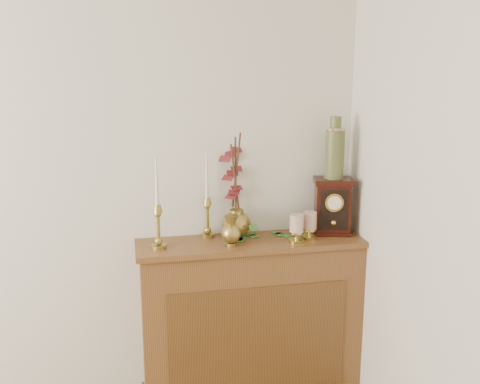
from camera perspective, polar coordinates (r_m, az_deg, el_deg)
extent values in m
cube|color=brown|center=(3.21, 1.17, -13.05)|extent=(1.20, 0.30, 0.90)
cube|color=brown|center=(3.10, 1.81, -15.02)|extent=(0.96, 0.01, 0.63)
cube|color=brown|center=(3.03, 1.21, -5.15)|extent=(1.24, 0.34, 0.03)
cylinder|color=#AB9244|center=(2.92, -8.24, -5.49)|extent=(0.08, 0.08, 0.02)
sphere|color=#AB9244|center=(2.91, -8.26, -4.94)|extent=(0.04, 0.04, 0.04)
cylinder|color=#AB9244|center=(2.89, -8.31, -3.65)|extent=(0.02, 0.02, 0.14)
sphere|color=#AB9244|center=(2.87, -8.36, -2.24)|extent=(0.04, 0.04, 0.04)
cone|color=#AB9244|center=(2.86, -8.38, -1.67)|extent=(0.05, 0.05, 0.04)
cone|color=silver|center=(2.83, -8.47, 1.03)|extent=(0.02, 0.02, 0.25)
cylinder|color=#AB9244|center=(3.08, -3.31, -4.42)|extent=(0.08, 0.08, 0.02)
sphere|color=#AB9244|center=(3.07, -3.32, -3.91)|extent=(0.04, 0.04, 0.04)
cylinder|color=#AB9244|center=(3.05, -3.34, -2.72)|extent=(0.02, 0.02, 0.13)
sphere|color=#AB9244|center=(3.03, -3.35, -1.43)|extent=(0.03, 0.03, 0.03)
cone|color=#AB9244|center=(3.02, -3.36, -0.91)|extent=(0.05, 0.05, 0.04)
cone|color=silver|center=(2.99, -3.40, 1.56)|extent=(0.02, 0.02, 0.24)
cylinder|color=#AB9244|center=(2.93, -0.90, -5.35)|extent=(0.05, 0.05, 0.02)
sphere|color=#AB9244|center=(2.91, -0.90, -4.22)|extent=(0.10, 0.10, 0.10)
cone|color=#AB9244|center=(2.89, -0.91, -2.91)|extent=(0.07, 0.07, 0.05)
cylinder|color=#AB9244|center=(3.08, -0.35, -4.46)|extent=(0.07, 0.07, 0.01)
ellipsoid|color=#AB9244|center=(3.06, -0.36, -3.26)|extent=(0.16, 0.16, 0.13)
cylinder|color=#AB9244|center=(3.04, -0.36, -2.05)|extent=(0.08, 0.08, 0.03)
cylinder|color=#472819|center=(3.00, -0.52, 1.50)|extent=(0.07, 0.08, 0.37)
cylinder|color=#472819|center=(3.00, -0.45, 1.83)|extent=(0.03, 0.08, 0.41)
cylinder|color=#472819|center=(3.00, -0.38, 2.15)|extent=(0.03, 0.15, 0.43)
cylinder|color=gold|center=(3.01, 5.73, -4.93)|extent=(0.08, 0.08, 0.01)
cylinder|color=gold|center=(3.00, 5.74, -4.47)|extent=(0.02, 0.02, 0.04)
cylinder|color=gold|center=(2.99, 5.75, -4.09)|extent=(0.08, 0.08, 0.01)
cylinder|color=beige|center=(2.98, 5.77, -3.16)|extent=(0.07, 0.07, 0.09)
cylinder|color=#472819|center=(2.96, 5.80, -2.22)|extent=(0.00, 0.00, 0.01)
cylinder|color=gold|center=(3.07, 7.05, -4.58)|extent=(0.08, 0.08, 0.01)
cylinder|color=gold|center=(3.06, 7.06, -4.14)|extent=(0.02, 0.02, 0.04)
cylinder|color=gold|center=(3.06, 7.07, -3.77)|extent=(0.08, 0.08, 0.01)
cylinder|color=beige|center=(3.04, 7.10, -2.87)|extent=(0.07, 0.07, 0.09)
cylinder|color=#472819|center=(3.03, 7.13, -1.95)|extent=(0.00, 0.00, 0.01)
cube|color=#366B28|center=(3.00, 0.94, -4.97)|extent=(0.06, 0.07, 0.00)
cube|color=#366B28|center=(3.08, 5.83, -4.51)|extent=(0.07, 0.06, 0.00)
cube|color=#366B28|center=(2.94, -0.82, -5.34)|extent=(0.07, 0.06, 0.00)
cube|color=#366B28|center=(3.15, 3.65, -4.08)|extent=(0.07, 0.06, 0.00)
cube|color=#366B28|center=(3.03, 2.23, -4.78)|extent=(0.05, 0.06, 0.00)
cube|color=#366B28|center=(3.07, 5.01, -4.59)|extent=(0.06, 0.07, 0.00)
cube|color=#366B28|center=(3.00, 3.40, -4.96)|extent=(0.06, 0.05, 0.00)
cube|color=#366B28|center=(3.08, -0.99, -4.47)|extent=(0.07, 0.07, 0.00)
cube|color=#366B28|center=(3.05, 2.09, -4.64)|extent=(0.06, 0.07, 0.00)
cube|color=#366B28|center=(3.09, 3.31, -4.46)|extent=(0.05, 0.06, 0.00)
cube|color=#366B28|center=(3.07, -1.35, -4.54)|extent=(0.07, 0.07, 0.00)
cube|color=#366B28|center=(3.05, 2.62, -4.69)|extent=(0.07, 0.07, 0.00)
cube|color=#366B28|center=(3.08, 5.41, -4.54)|extent=(0.06, 0.07, 0.00)
cube|color=#366B28|center=(3.19, 6.28, -3.94)|extent=(0.07, 0.06, 0.00)
cube|color=#366B28|center=(3.03, -0.10, -3.80)|extent=(0.05, 0.04, 0.03)
cube|color=#366B28|center=(2.97, 1.40, -3.69)|extent=(0.05, 0.06, 0.03)
cube|color=#366B28|center=(3.10, 6.32, -3.26)|extent=(0.05, 0.04, 0.03)
cube|color=black|center=(3.18, 9.27, -3.97)|extent=(0.24, 0.19, 0.02)
cube|color=black|center=(3.14, 9.36, -1.60)|extent=(0.21, 0.17, 0.27)
cube|color=black|center=(3.10, 9.47, 1.11)|extent=(0.24, 0.19, 0.03)
cube|color=black|center=(3.08, 9.52, -1.81)|extent=(0.14, 0.04, 0.22)
cylinder|color=gold|center=(3.06, 9.56, -1.08)|extent=(0.10, 0.03, 0.10)
cylinder|color=silver|center=(3.06, 9.56, -1.08)|extent=(0.07, 0.02, 0.08)
sphere|color=gold|center=(3.10, 9.46, -3.10)|extent=(0.03, 0.03, 0.03)
cylinder|color=#1A3427|center=(3.08, 9.57, 3.77)|extent=(0.10, 0.10, 0.26)
cylinder|color=#1A3427|center=(3.05, 9.69, 6.78)|extent=(0.06, 0.06, 0.09)
cylinder|color=tan|center=(3.06, 9.67, 6.28)|extent=(0.07, 0.07, 0.02)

